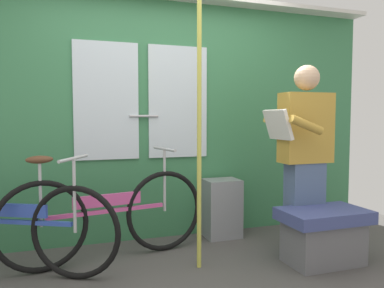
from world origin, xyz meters
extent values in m
cube|color=#474442|center=(0.00, 0.00, -0.02)|extent=(5.56, 3.85, 0.04)
cube|color=#387A4C|center=(0.00, 1.12, 1.17)|extent=(4.56, 0.08, 2.34)
cube|color=silver|center=(-0.55, 1.07, 1.36)|extent=(0.60, 0.02, 1.10)
cube|color=silver|center=(0.15, 1.07, 1.36)|extent=(0.60, 0.02, 1.10)
cylinder|color=#B2B2B7|center=(-0.20, 1.05, 1.22)|extent=(0.28, 0.02, 0.02)
torus|color=black|center=(-0.09, 0.70, 0.36)|extent=(0.72, 0.17, 0.72)
torus|color=black|center=(-1.12, 0.53, 0.36)|extent=(0.72, 0.17, 0.72)
cube|color=#D14C93|center=(-0.60, 0.62, 0.42)|extent=(0.98, 0.20, 0.03)
cube|color=#D14C93|center=(-0.60, 0.62, 0.51)|extent=(0.57, 0.12, 0.10)
cylinder|color=#B7B7BC|center=(-1.12, 0.53, 0.62)|extent=(0.02, 0.02, 0.52)
ellipsoid|color=brown|center=(-1.12, 0.53, 0.88)|extent=(0.21, 0.12, 0.06)
cylinder|color=#B7B7BC|center=(-0.09, 0.70, 0.64)|extent=(0.02, 0.02, 0.56)
cylinder|color=#B7B7BC|center=(-0.09, 0.70, 0.92)|extent=(0.10, 0.44, 0.02)
torus|color=black|center=(-0.87, 0.32, 0.35)|extent=(0.65, 0.37, 0.71)
cube|color=#2D4CB2|center=(-1.31, 0.55, 0.41)|extent=(0.85, 0.46, 0.03)
cube|color=#2D4CB2|center=(-1.31, 0.55, 0.50)|extent=(0.49, 0.28, 0.10)
cylinder|color=#B7B7BC|center=(-0.87, 0.32, 0.63)|extent=(0.02, 0.02, 0.55)
cylinder|color=#B7B7BC|center=(-0.87, 0.32, 0.90)|extent=(0.23, 0.40, 0.02)
cube|color=slate|center=(1.06, 0.24, 0.40)|extent=(0.32, 0.18, 0.81)
cube|color=#B78C33|center=(1.06, 0.24, 1.11)|extent=(0.46, 0.20, 0.61)
sphere|color=tan|center=(1.06, 0.24, 1.54)|extent=(0.22, 0.22, 0.22)
cube|color=silver|center=(0.78, 0.25, 1.14)|extent=(0.11, 0.34, 0.26)
cylinder|color=#B78C33|center=(0.92, 0.04, 1.14)|extent=(0.31, 0.07, 0.17)
cylinder|color=#B78C33|center=(0.92, 0.45, 1.14)|extent=(0.31, 0.07, 0.17)
cube|color=gray|center=(0.56, 0.90, 0.29)|extent=(0.35, 0.28, 0.58)
cylinder|color=#C6C14C|center=(0.07, 0.24, 1.17)|extent=(0.04, 0.04, 2.34)
cube|color=#3D477F|center=(1.07, -0.02, 0.40)|extent=(0.70, 0.44, 0.10)
cube|color=slate|center=(1.07, -0.02, 0.17)|extent=(0.60, 0.36, 0.35)
camera|label=1|loc=(-0.95, -2.57, 1.20)|focal=35.68mm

